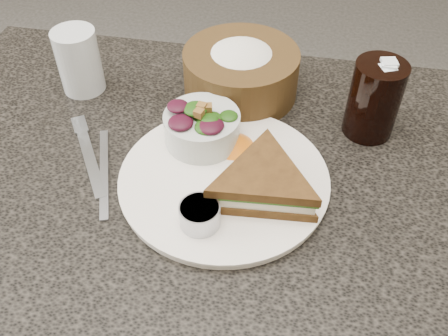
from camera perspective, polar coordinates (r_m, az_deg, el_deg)
The scene contains 11 objects.
dining_table at distance 1.04m, azimuth -1.29°, elevation -15.51°, with size 1.00×0.70×0.75m, color black.
dinner_plate at distance 0.72m, azimuth -0.00°, elevation -1.32°, with size 0.30×0.30×0.01m, color white.
sandwich at distance 0.68m, azimuth 4.50°, elevation -1.73°, with size 0.17×0.17×0.05m, color #4B3014, non-canonical shape.
salad_bowl at distance 0.75m, azimuth -2.54°, elevation 5.12°, with size 0.12×0.12×0.07m, color #B4BBB7, non-canonical shape.
dressing_ramekin at distance 0.65m, azimuth -2.78°, elevation -5.41°, with size 0.05×0.05×0.03m, color #A0A3AA.
orange_wedge at distance 0.75m, azimuth 1.08°, elevation 3.28°, with size 0.07×0.07×0.03m, color orange.
fork at distance 0.78m, azimuth -15.08°, elevation 1.01°, with size 0.02×0.17×0.00m, color #95999E.
knife at distance 0.76m, azimuth -13.55°, elevation -0.47°, with size 0.01×0.19×0.00m, color #9A9DA4.
bread_basket at distance 0.85m, azimuth 1.96°, elevation 11.58°, with size 0.19×0.19×0.11m, color #493218, non-canonical shape.
cola_glass at distance 0.80m, azimuth 16.88°, elevation 7.86°, with size 0.08×0.08×0.14m, color black, non-canonical shape.
water_glass at distance 0.90m, azimuth -16.25°, elevation 11.66°, with size 0.07×0.07×0.11m, color silver.
Camera 1 is at (0.11, -0.49, 1.28)m, focal length 40.00 mm.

